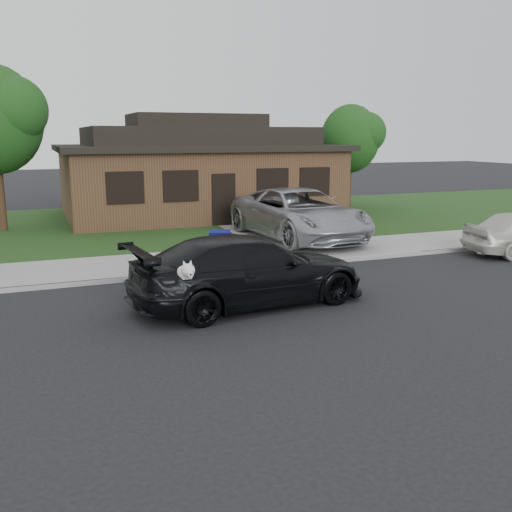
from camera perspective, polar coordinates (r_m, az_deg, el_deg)
name	(u,v)px	position (r m, az deg, el deg)	size (l,w,h in m)	color
ground	(208,314)	(12.49, -4.81, -5.80)	(120.00, 120.00, 0.00)	black
sidewalk	(159,264)	(17.16, -9.63, -0.81)	(60.00, 3.00, 0.12)	gray
curb	(171,275)	(15.73, -8.49, -1.93)	(60.00, 0.12, 0.12)	gray
lawn	(120,225)	(24.92, -13.47, 2.99)	(60.00, 13.00, 0.13)	#193814
driveway	(277,228)	(23.66, 2.14, 2.86)	(4.50, 13.00, 0.14)	gray
sedan	(249,270)	(12.93, -0.68, -1.45)	(5.73, 2.88, 1.60)	black
minivan	(299,214)	(20.67, 4.31, 4.24)	(2.99, 6.48, 1.80)	#A2A3A9
recycling_bin	(220,249)	(16.32, -3.61, 0.75)	(0.76, 0.76, 1.02)	#0E26A0
house	(197,172)	(27.46, -5.93, 8.40)	(12.60, 8.60, 4.65)	#422B1C
tree_1	(354,137)	(30.11, 9.73, 11.60)	(3.15, 3.00, 5.25)	#332114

